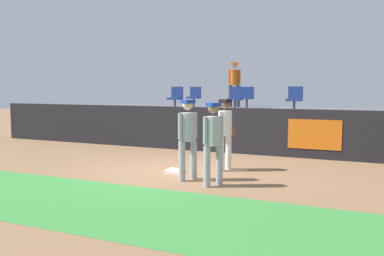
# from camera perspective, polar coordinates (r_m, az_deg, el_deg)

# --- Properties ---
(ground_plane) EXTENTS (60.00, 60.00, 0.00)m
(ground_plane) POSITION_cam_1_polar(r_m,az_deg,el_deg) (10.22, -3.37, -5.97)
(ground_plane) COLOR #846042
(grass_foreground_strip) EXTENTS (18.00, 2.80, 0.01)m
(grass_foreground_strip) POSITION_cam_1_polar(r_m,az_deg,el_deg) (7.72, -14.27, -9.89)
(grass_foreground_strip) COLOR #388438
(grass_foreground_strip) RESTS_ON ground_plane
(first_base) EXTENTS (0.40, 0.40, 0.08)m
(first_base) POSITION_cam_1_polar(r_m,az_deg,el_deg) (10.02, -2.39, -5.97)
(first_base) COLOR white
(first_base) RESTS_ON ground_plane
(player_fielder_home) EXTENTS (0.44, 0.52, 1.76)m
(player_fielder_home) POSITION_cam_1_polar(r_m,az_deg,el_deg) (10.23, 4.64, -0.20)
(player_fielder_home) COLOR white
(player_fielder_home) RESTS_ON ground_plane
(player_runner_visitor) EXTENTS (0.46, 0.46, 1.79)m
(player_runner_visitor) POSITION_cam_1_polar(r_m,az_deg,el_deg) (9.07, -0.59, -0.80)
(player_runner_visitor) COLOR #9EA3AD
(player_runner_visitor) RESTS_ON ground_plane
(player_coach_visitor) EXTENTS (0.46, 0.46, 1.74)m
(player_coach_visitor) POSITION_cam_1_polar(r_m,az_deg,el_deg) (8.52, 2.96, -1.41)
(player_coach_visitor) COLOR #9EA3AD
(player_coach_visitor) RESTS_ON ground_plane
(field_wall) EXTENTS (18.00, 0.26, 1.43)m
(field_wall) POSITION_cam_1_polar(r_m,az_deg,el_deg) (13.21, 3.66, -0.24)
(field_wall) COLOR black
(field_wall) RESTS_ON ground_plane
(bleacher_platform) EXTENTS (18.00, 4.80, 1.26)m
(bleacher_platform) POSITION_cam_1_polar(r_m,az_deg,el_deg) (15.64, 6.97, 0.31)
(bleacher_platform) COLOR #59595E
(bleacher_platform) RESTS_ON ground_plane
(seat_front_right) EXTENTS (0.48, 0.44, 0.84)m
(seat_front_right) POSITION_cam_1_polar(r_m,az_deg,el_deg) (13.96, 14.01, 4.10)
(seat_front_right) COLOR #4C4C51
(seat_front_right) RESTS_ON bleacher_platform
(seat_front_left) EXTENTS (0.47, 0.44, 0.84)m
(seat_front_left) POSITION_cam_1_polar(r_m,az_deg,el_deg) (15.38, -2.26, 4.37)
(seat_front_left) COLOR #4C4C51
(seat_front_left) RESTS_ON bleacher_platform
(seat_back_center) EXTENTS (0.44, 0.44, 0.84)m
(seat_back_center) POSITION_cam_1_polar(r_m,az_deg,el_deg) (16.23, 7.66, 4.38)
(seat_back_center) COLOR #4C4C51
(seat_back_center) RESTS_ON bleacher_platform
(seat_front_center) EXTENTS (0.44, 0.44, 0.84)m
(seat_front_center) POSITION_cam_1_polar(r_m,az_deg,el_deg) (14.47, 6.05, 4.27)
(seat_front_center) COLOR #4C4C51
(seat_front_center) RESTS_ON bleacher_platform
(seat_back_left) EXTENTS (0.48, 0.44, 0.84)m
(seat_back_left) POSITION_cam_1_polar(r_m,az_deg,el_deg) (17.02, 0.34, 4.48)
(seat_back_left) COLOR #4C4C51
(seat_back_left) RESTS_ON bleacher_platform
(spectator_hooded) EXTENTS (0.52, 0.38, 1.85)m
(spectator_hooded) POSITION_cam_1_polar(r_m,az_deg,el_deg) (17.40, 5.88, 6.45)
(spectator_hooded) COLOR #33384C
(spectator_hooded) RESTS_ON bleacher_platform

